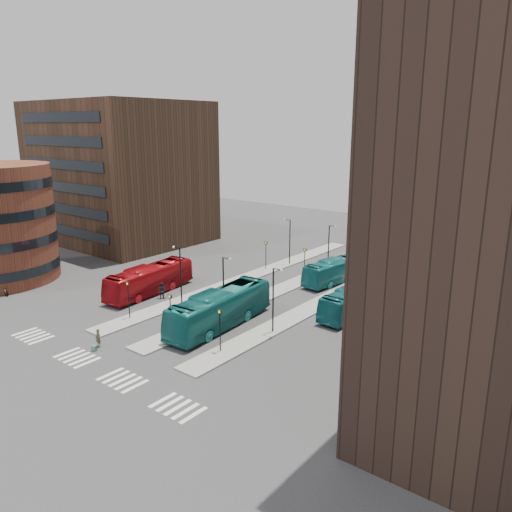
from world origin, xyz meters
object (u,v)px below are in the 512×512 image
Objects in this scene: teal_bus_d at (419,250)px; commuter_a at (162,290)px; traveller at (98,338)px; teal_bus_b at (337,270)px; commuter_b at (199,324)px; teal_bus_c at (356,300)px; suitcase at (94,348)px; bicycle_mid at (3,292)px; teal_bus_a at (220,309)px; commuter_c at (205,307)px; red_bus at (150,280)px.

teal_bus_d is 36.21m from commuter_a.
teal_bus_b is at bearing 73.74° from traveller.
teal_bus_c is at bearing -19.17° from commuter_b.
teal_bus_d is at bearing 72.88° from traveller.
teal_bus_b is at bearing -101.33° from teal_bus_d.
suitcase is 25.25m from teal_bus_c.
bicycle_mid is (-24.19, -6.30, -0.27)m from commuter_b.
commuter_b is at bearing 40.87° from suitcase.
suitcase is at bearing 92.12° from commuter_a.
teal_bus_a is 8.39× the size of commuter_c.
commuter_a is 17.80m from bicycle_mid.
traveller is (7.51, -11.99, -0.81)m from red_bus.
suitcase is 13.72m from commuter_a.
bicycle_mid is at bearing -54.54° from commuter_c.
teal_bus_a is at bearing 59.49° from traveller.
teal_bus_b is 15.70m from teal_bus_d.
commuter_b is at bearing -88.61° from teal_bus_b.
commuter_b reaches higher than commuter_c.
teal_bus_c is 6.46× the size of bicycle_mid.
commuter_c reaches higher than suitcase.
suitcase is at bearing -118.83° from teal_bus_c.
teal_bus_a is at bearing 77.67° from commuter_c.
suitcase is at bearing 4.06° from commuter_c.
commuter_c is at bearing 78.20° from traveller.
teal_bus_a is 1.03× the size of teal_bus_d.
suitcase is at bearing -106.09° from bicycle_mid.
teal_bus_d reaches higher than teal_bus_b.
teal_bus_d is (4.27, 15.10, 0.24)m from teal_bus_b.
commuter_b is at bearing 47.37° from commuter_c.
teal_bus_b is 6.93× the size of commuter_b.
bicycle_mid is (-14.37, -10.50, -0.40)m from commuter_a.
suitcase is 0.04× the size of red_bus.
commuter_b is 0.93× the size of bicycle_mid.
teal_bus_b is 18.40m from commuter_c.
teal_bus_b is at bearing 44.13° from red_bus.
teal_bus_b is at bearing -147.61° from commuter_a.
commuter_a is (-5.28, 11.74, 0.07)m from traveller.
red_bus is at bearing -84.14° from commuter_c.
traveller is 11.39m from commuter_c.
bicycle_mid is at bearing 119.86° from commuter_b.
red_bus is 9.33m from commuter_c.
commuter_c is at bearing -138.55° from teal_bus_c.
red_bus is 2.36m from commuter_a.
bicycle_mid is at bearing 173.39° from traveller.
teal_bus_a is at bearing 43.31° from suitcase.
commuter_c is at bearing -101.47° from teal_bus_d.
teal_bus_d reaches higher than red_bus.
teal_bus_a is at bearing -81.35° from bicycle_mid.
commuter_c is at bearing 61.01° from suitcase.
teal_bus_b is 29.73m from traveller.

